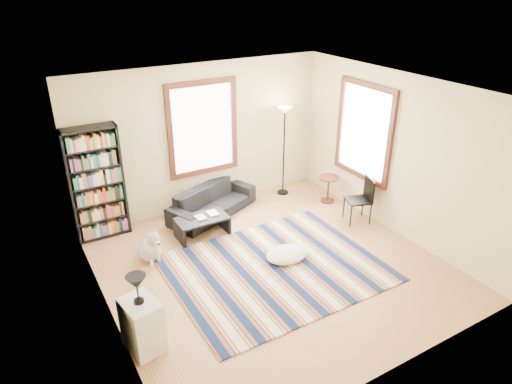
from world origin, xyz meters
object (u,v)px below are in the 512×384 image
floor_cushion (287,254)px  dog (148,244)px  side_table (328,189)px  sofa (212,202)px  folding_chair (358,200)px  white_cabinet (142,325)px  bookshelf (96,184)px  coffee_table (202,227)px  floor_lamp (284,152)px

floor_cushion → dog: size_ratio=1.26×
floor_cushion → dog: 2.25m
floor_cushion → side_table: side_table is taller
sofa → folding_chair: bearing=-58.4°
folding_chair → white_cabinet: size_ratio=1.23×
bookshelf → coffee_table: bookshelf is taller
coffee_table → folding_chair: bearing=-19.6°
folding_chair → floor_lamp: bearing=126.4°
white_cabinet → floor_lamp: bearing=25.6°
coffee_table → dog: dog is taller
side_table → dog: (-3.82, -0.20, 0.01)m
sofa → side_table: bearing=-39.3°
coffee_table → floor_lamp: floor_lamp is taller
side_table → white_cabinet: white_cabinet is taller
floor_lamp → white_cabinet: 4.88m
floor_cushion → side_table: 2.31m
white_cabinet → folding_chair: bearing=4.0°
floor_cushion → folding_chair: bearing=12.3°
bookshelf → side_table: bearing=-12.6°
sofa → floor_lamp: floor_lamp is taller
floor_lamp → folding_chair: 1.86m
bookshelf → side_table: bookshelf is taller
sofa → dog: size_ratio=3.24×
coffee_table → floor_cushion: coffee_table is taller
dog → bookshelf: bearing=98.8°
side_table → dog: bearing=-177.1°
side_table → white_cabinet: 4.95m
white_cabinet → sofa: bearing=40.5°
bookshelf → side_table: 4.43m
floor_lamp → folding_chair: bearing=-72.9°
floor_cushion → white_cabinet: white_cabinet is taller
floor_cushion → dog: bearing=149.9°
floor_cushion → white_cabinet: size_ratio=1.02×
coffee_table → floor_cushion: size_ratio=1.26×
bookshelf → floor_lamp: bookshelf is taller
sofa → floor_cushion: (0.38, -2.01, -0.18)m
sofa → coffee_table: 0.82m
sofa → coffee_table: size_ratio=2.04×
coffee_table → floor_lamp: bearing=18.7°
bookshelf → white_cabinet: 3.09m
floor_lamp → folding_chair: floor_lamp is taller
side_table → folding_chair: 0.94m
folding_chair → white_cabinet: 4.59m
white_cabinet → dog: white_cabinet is taller
floor_lamp → white_cabinet: floor_lamp is taller
coffee_table → sofa: bearing=51.8°
dog → white_cabinet: bearing=-122.5°
sofa → floor_lamp: 1.82m
coffee_table → side_table: size_ratio=1.67×
floor_lamp → bookshelf: bearing=177.4°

